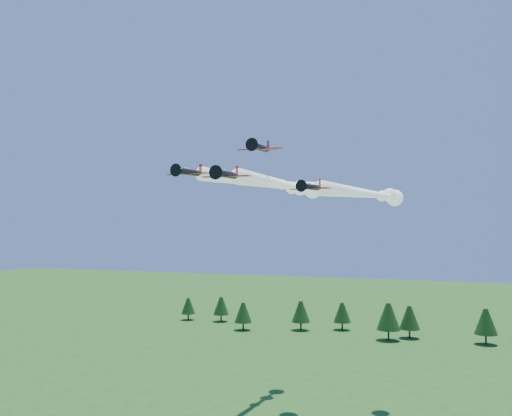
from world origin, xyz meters
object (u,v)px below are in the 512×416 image
(plane_lead, at_px, (289,186))
(plane_slot, at_px, (260,147))
(plane_left, at_px, (266,183))
(plane_right, at_px, (371,194))

(plane_lead, relative_size, plane_slot, 5.88)
(plane_lead, distance_m, plane_slot, 13.56)
(plane_lead, xyz_separation_m, plane_slot, (-1.87, -12.01, 6.02))
(plane_left, height_order, plane_slot, plane_slot)
(plane_left, xyz_separation_m, plane_right, (23.34, -4.60, -3.00))
(plane_right, xyz_separation_m, plane_slot, (-16.54, -19.81, 7.53))
(plane_right, distance_m, plane_slot, 26.88)
(plane_lead, relative_size, plane_left, 0.91)
(plane_lead, distance_m, plane_left, 15.20)
(plane_left, distance_m, plane_right, 23.98)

